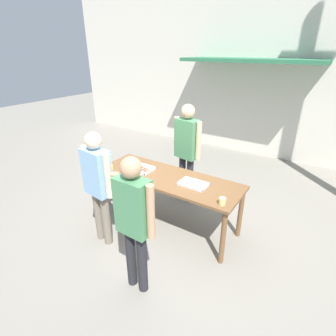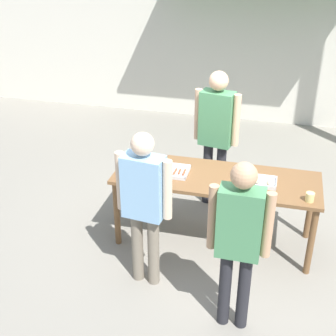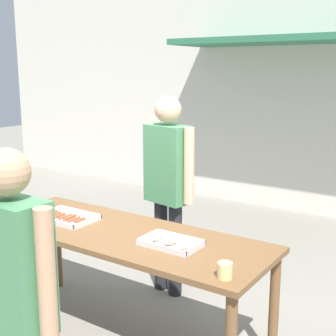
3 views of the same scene
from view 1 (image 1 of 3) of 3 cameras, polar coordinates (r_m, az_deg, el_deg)
The scene contains 11 objects.
ground_plane at distance 4.45m, azimuth 0.00°, elevation -11.90°, with size 24.00×24.00×0.00m, color gray.
building_facade_back at distance 7.25m, azimuth 18.75°, elevation 20.34°, with size 12.00×1.11×4.50m.
serving_table at distance 4.04m, azimuth 0.00°, elevation -3.19°, with size 2.27×0.80×0.86m.
food_tray_sausages at distance 4.27m, azimuth -6.38°, elevation -0.10°, with size 0.47×0.32×0.04m.
food_tray_buns at distance 3.77m, azimuth 5.55°, elevation -3.53°, with size 0.41×0.26×0.06m.
condiment_jar_mustard at distance 4.38m, azimuth -13.22°, elevation 0.37°, with size 0.06×0.06×0.08m.
condiment_jar_ketchup at distance 4.33m, azimuth -12.25°, elevation 0.19°, with size 0.06×0.06×0.08m.
beer_cup at distance 3.36m, azimuth 11.73°, elevation -7.10°, with size 0.09×0.09×0.10m.
person_server_behind_table at distance 4.62m, azimuth 4.14°, elevation 4.92°, with size 0.58×0.29×1.81m.
person_customer_holding_hotdog at distance 3.68m, azimuth -15.02°, elevation -2.58°, with size 0.57×0.26×1.69m.
person_customer_with_cup at distance 2.85m, azimuth -7.46°, elevation -10.24°, with size 0.55×0.22×1.70m.
Camera 1 is at (1.96, -2.99, 2.64)m, focal length 28.00 mm.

